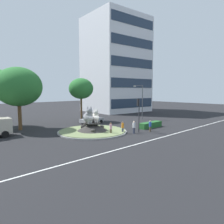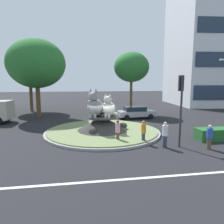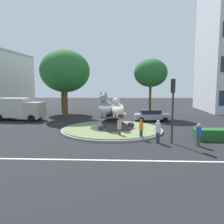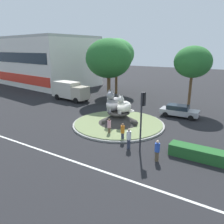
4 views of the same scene
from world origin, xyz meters
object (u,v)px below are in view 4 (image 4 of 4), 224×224
object	(u,v)px
pedestrian_white_shirt	(129,138)
pedestrian_blue_shirt	(157,150)
third_tree_left	(116,54)
broadleaf_tree_behind_island	(109,59)
pedestrian_pink_shirt	(109,126)
cat_statue_white	(124,106)
second_tree_near_tower	(193,62)
shophouse_block	(46,61)
pedestrian_orange_shirt	(123,132)
delivery_box_truck	(70,90)
traffic_light_mast	(142,111)
sedan_on_far_lane	(179,111)
cat_statue_grey	(114,103)

from	to	relation	value
pedestrian_white_shirt	pedestrian_blue_shirt	bearing A→B (deg)	-6.13
third_tree_left	broadleaf_tree_behind_island	bearing A→B (deg)	-70.05
pedestrian_pink_shirt	cat_statue_white	bearing A→B (deg)	54.06
second_tree_near_tower	pedestrian_blue_shirt	size ratio (longest dim) A/B	5.13
pedestrian_white_shirt	shophouse_block	bearing A→B (deg)	157.04
pedestrian_blue_shirt	pedestrian_orange_shirt	distance (m)	4.41
cat_statue_white	pedestrian_white_shirt	size ratio (longest dim) A/B	1.18
pedestrian_blue_shirt	cat_statue_white	bearing A→B (deg)	83.62
shophouse_block	pedestrian_white_shirt	size ratio (longest dim) A/B	13.76
pedestrian_white_shirt	delivery_box_truck	bearing A→B (deg)	156.07
traffic_light_mast	sedan_on_far_lane	bearing A→B (deg)	7.02
cat_statue_white	sedan_on_far_lane	bearing A→B (deg)	166.46
broadleaf_tree_behind_island	pedestrian_blue_shirt	xyz separation A→B (m)	(13.68, -14.68, -5.82)
shophouse_block	broadleaf_tree_behind_island	size ratio (longest dim) A/B	2.55
broadleaf_tree_behind_island	sedan_on_far_lane	xyz separation A→B (m)	(11.98, -2.61, -5.91)
cat_statue_grey	traffic_light_mast	size ratio (longest dim) A/B	0.51
second_tree_near_tower	pedestrian_orange_shirt	size ratio (longest dim) A/B	4.99
cat_statue_white	pedestrian_orange_shirt	world-z (taller)	cat_statue_white
second_tree_near_tower	pedestrian_white_shirt	bearing A→B (deg)	-95.27
cat_statue_white	broadleaf_tree_behind_island	distance (m)	12.68
traffic_light_mast	pedestrian_white_shirt	world-z (taller)	traffic_light_mast
cat_statue_grey	pedestrian_white_shirt	world-z (taller)	cat_statue_grey
traffic_light_mast	pedestrian_blue_shirt	size ratio (longest dim) A/B	2.96
pedestrian_orange_shirt	pedestrian_white_shirt	bearing A→B (deg)	89.67
broadleaf_tree_behind_island	shophouse_block	bearing A→B (deg)	161.67
broadleaf_tree_behind_island	pedestrian_white_shirt	xyz separation A→B (m)	(10.89, -13.89, -5.75)
traffic_light_mast	cat_statue_white	bearing A→B (deg)	48.99
pedestrian_orange_shirt	delivery_box_truck	world-z (taller)	delivery_box_truck
shophouse_block	second_tree_near_tower	bearing A→B (deg)	-3.06
third_tree_left	pedestrian_white_shirt	world-z (taller)	third_tree_left
pedestrian_pink_shirt	delivery_box_truck	distance (m)	16.70
pedestrian_white_shirt	pedestrian_blue_shirt	distance (m)	2.91
sedan_on_far_lane	pedestrian_blue_shirt	bearing A→B (deg)	-85.22
shophouse_block	pedestrian_orange_shirt	bearing A→B (deg)	-24.92
cat_statue_grey	pedestrian_blue_shirt	size ratio (longest dim) A/B	1.52
pedestrian_pink_shirt	pedestrian_orange_shirt	distance (m)	1.89
cat_statue_white	second_tree_near_tower	world-z (taller)	second_tree_near_tower
delivery_box_truck	traffic_light_mast	bearing A→B (deg)	-26.47
cat_statue_grey	broadleaf_tree_behind_island	xyz separation A→B (m)	(-6.46, 9.03, 4.33)
traffic_light_mast	pedestrian_orange_shirt	bearing A→B (deg)	73.37
cat_statue_white	shophouse_block	world-z (taller)	shophouse_block
traffic_light_mast	pedestrian_blue_shirt	distance (m)	3.21
broadleaf_tree_behind_island	pedestrian_pink_shirt	distance (m)	15.68
shophouse_block	second_tree_near_tower	size ratio (longest dim) A/B	2.89
third_tree_left	pedestrian_pink_shirt	xyz separation A→B (m)	(10.04, -18.18, -6.29)
cat_statue_white	pedestrian_orange_shirt	bearing A→B (deg)	48.32
broadleaf_tree_behind_island	third_tree_left	xyz separation A→B (m)	(-2.15, 5.93, 0.49)
broadleaf_tree_behind_island	pedestrian_white_shirt	bearing A→B (deg)	-51.91
pedestrian_orange_shirt	delivery_box_truck	distance (m)	18.51
cat_statue_grey	third_tree_left	size ratio (longest dim) A/B	0.25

